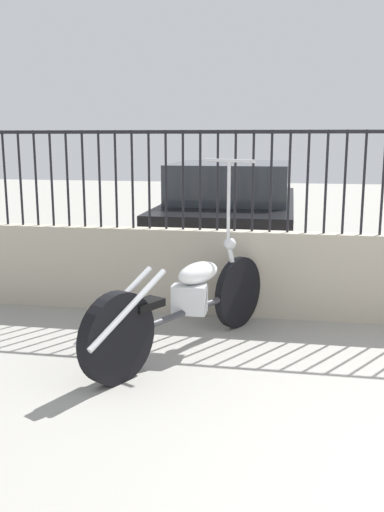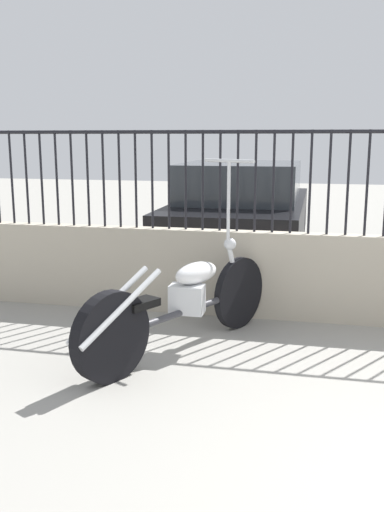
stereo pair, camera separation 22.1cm
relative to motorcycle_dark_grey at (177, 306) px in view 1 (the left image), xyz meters
name	(u,v)px [view 1 (the left image)]	position (x,y,z in m)	size (l,w,h in m)	color
motorcycle_dark_grey	(177,306)	(0.00, 0.00, 0.00)	(1.16, 2.04, 1.57)	black
car_black	(232,211)	(0.02, 3.85, 0.29)	(1.77, 4.07, 1.40)	black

